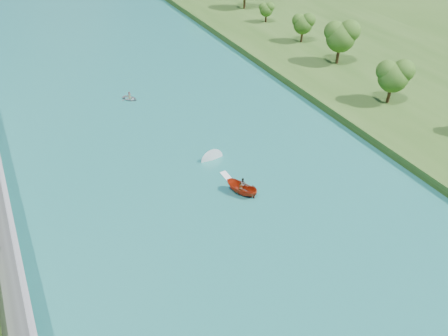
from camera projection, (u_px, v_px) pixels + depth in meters
ground at (260, 256)px, 50.46m from camera, size 260.00×260.00×0.00m
river_water at (189, 165)px, 64.55m from camera, size 55.00×240.00×0.10m
berm_east at (428, 89)px, 82.62m from camera, size 44.00×240.00×1.50m
trees_east at (312, 30)px, 91.91m from camera, size 12.71×139.07×11.41m
motorboat at (237, 184)px, 59.55m from camera, size 3.82×19.24×2.23m
raft at (130, 98)px, 80.41m from camera, size 3.54×3.77×1.54m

